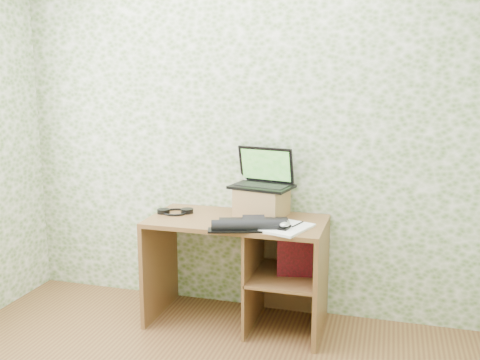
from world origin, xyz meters
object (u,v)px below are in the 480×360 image
(riser, at_px, (262,202))
(desk, at_px, (249,256))
(keyboard, at_px, (252,224))
(notepad, at_px, (287,228))
(laptop, at_px, (263,178))

(riser, bearing_deg, desk, -117.64)
(desk, xyz_separation_m, keyboard, (0.07, -0.21, 0.29))
(riser, relative_size, notepad, 0.97)
(desk, xyz_separation_m, notepad, (0.30, -0.17, 0.28))
(desk, distance_m, riser, 0.39)
(desk, relative_size, laptop, 2.62)
(laptop, height_order, notepad, laptop)
(desk, relative_size, keyboard, 2.30)
(desk, height_order, laptop, laptop)
(riser, bearing_deg, laptop, 90.00)
(laptop, distance_m, notepad, 0.48)
(keyboard, height_order, notepad, keyboard)
(desk, bearing_deg, notepad, -30.17)
(laptop, height_order, keyboard, laptop)
(laptop, relative_size, keyboard, 0.88)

